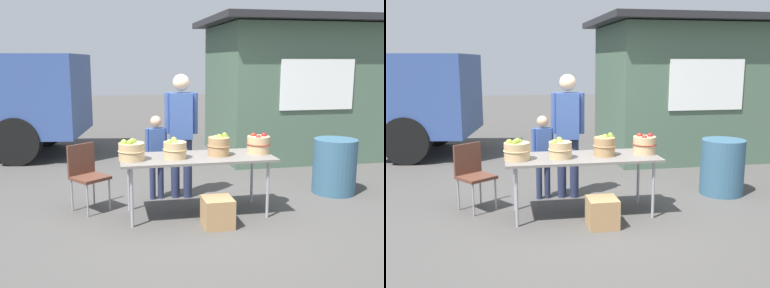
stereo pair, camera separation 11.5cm
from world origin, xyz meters
The scene contains 12 objects.
ground_plane centered at (0.00, 0.00, 0.00)m, with size 40.00×40.00×0.00m, color #474442.
market_table centered at (0.00, 0.00, 0.71)m, with size 1.90×0.76×0.75m.
apple_basket_green_0 centered at (-0.81, -0.06, 0.87)m, with size 0.33×0.33×0.26m.
apple_basket_green_1 centered at (-0.28, -0.06, 0.86)m, with size 0.30×0.30×0.26m.
apple_basket_green_2 centered at (0.28, 0.00, 0.88)m, with size 0.29×0.29×0.28m.
apple_basket_red_0 centered at (0.82, 0.04, 0.87)m, with size 0.31×0.31×0.26m.
vendor_adult centered at (-0.07, 0.74, 1.02)m, with size 0.46×0.28×1.74m.
child_customer centered at (-0.42, 0.73, 0.69)m, with size 0.31×0.19×1.18m.
food_kiosk centered at (2.64, 3.30, 1.38)m, with size 3.52×2.92×2.74m.
folding_chair centered at (-1.36, 0.45, 0.51)m, with size 0.56×0.56×0.86m.
trash_barrel centered at (2.17, 0.51, 0.40)m, with size 0.62×0.62×0.80m, color #335972.
produce_crate centered at (0.15, -0.47, 0.17)m, with size 0.35×0.35×0.35m, color #A87F51.
Camera 1 is at (-1.10, -5.22, 1.92)m, focal length 41.15 mm.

